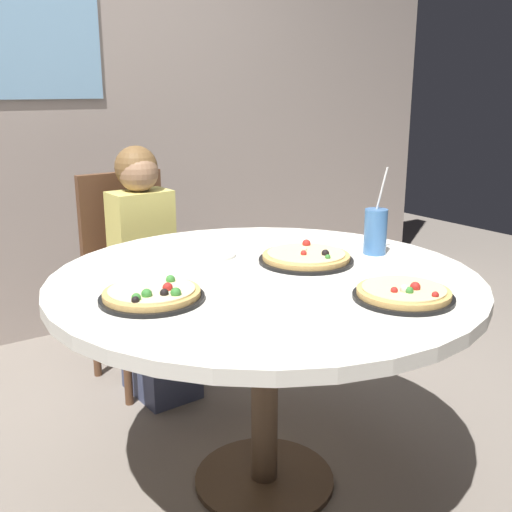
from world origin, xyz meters
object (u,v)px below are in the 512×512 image
Objects in this scene: pizza_veggie at (306,257)px; pizza_pepperoni at (404,294)px; dining_table at (265,300)px; plate_small at (210,255)px; chair_wooden at (133,266)px; soda_cup at (375,231)px; diner_child at (152,285)px; pizza_cheese at (152,295)px.

pizza_veggie is 1.13× the size of pizza_pepperoni.
plate_small is (-0.03, 0.29, 0.09)m from dining_table.
soda_cup reaches higher than chair_wooden.
soda_cup is at bearing -61.85° from diner_child.
diner_child is 1.00m from pizza_cheese.
plate_small is at bearing -92.05° from chair_wooden.
soda_cup is at bearing 0.08° from pizza_cheese.
pizza_cheese is 1.63× the size of plate_small.
dining_table is 1.04m from chair_wooden.
dining_table is 0.87m from diner_child.
chair_wooden is at bearing 101.40° from pizza_veggie.
dining_table is 4.61× the size of pizza_cheese.
diner_child is at bearing 89.83° from dining_table.
chair_wooden is 1.04m from pizza_veggie.
pizza_cheese is (-0.40, -0.02, 0.10)m from dining_table.
plate_small is (0.37, 0.31, -0.01)m from pizza_cheese.
dining_table is 7.51× the size of plate_small.
chair_wooden is 1.47m from pizza_pepperoni.
dining_table is at bearing 2.33° from pizza_cheese.
pizza_cheese is 0.48m from plate_small.
chair_wooden reaches higher than pizza_veggie.
chair_wooden is 5.28× the size of plate_small.
chair_wooden is 3.24× the size of pizza_cheese.
dining_table is at bearing 178.16° from soda_cup.
plate_small is at bearing -93.27° from diner_child.
pizza_veggie is at bearing 10.94° from dining_table.
pizza_pepperoni is 0.92× the size of soda_cup.
pizza_cheese is 0.86m from soda_cup.
dining_table is 4.41× the size of soda_cup.
dining_table is 1.25× the size of diner_child.
pizza_pepperoni is at bearing -73.14° from plate_small.
diner_child is (0.01, -0.18, -0.05)m from chair_wooden.
pizza_veggie is 1.04× the size of soda_cup.
dining_table is 0.23m from pizza_veggie.
plate_small is (-0.21, 0.70, -0.01)m from pizza_pepperoni.
plate_small is at bearing 95.85° from dining_table.
diner_child reaches higher than plate_small.
dining_table is at bearing -84.15° from plate_small.
pizza_cheese and pizza_pepperoni have the same top height.
pizza_pepperoni is (0.58, -0.39, -0.00)m from pizza_cheese.
dining_table is 0.41m from pizza_cheese.
pizza_veggie is (0.20, -0.81, 0.28)m from diner_child.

